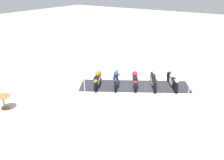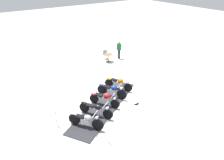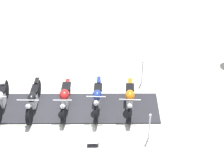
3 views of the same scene
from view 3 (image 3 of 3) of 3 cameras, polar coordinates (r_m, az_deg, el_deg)
ground_plane at (r=13.05m, az=-7.60°, el=-4.74°), size 80.00×80.00×0.00m
display_platform at (r=13.03m, az=-7.61°, el=-4.67°), size 4.99×6.83×0.04m
motorcycle_chrome at (r=13.24m, az=-18.03°, el=-3.07°), size 1.83×1.31×1.01m
motorcycle_black at (r=12.93m, az=-13.02°, el=-3.20°), size 2.02×1.28×0.94m
motorcycle_maroon at (r=12.68m, az=-7.81°, el=-3.07°), size 1.90×1.19×0.93m
motorcycle_navy at (r=12.58m, az=-2.44°, el=-3.06°), size 2.00×1.16×1.03m
motorcycle_copper at (r=12.60m, az=2.97°, el=-3.15°), size 1.99×1.19×0.91m
stanchion_right_rear at (r=11.60m, az=6.20°, el=-8.36°), size 0.30×0.30×1.14m
stanchion_left_rear at (r=14.00m, az=5.03°, el=0.56°), size 0.35×0.35×1.11m
info_placard at (r=11.59m, az=-3.22°, el=-10.57°), size 0.37×0.44×0.18m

